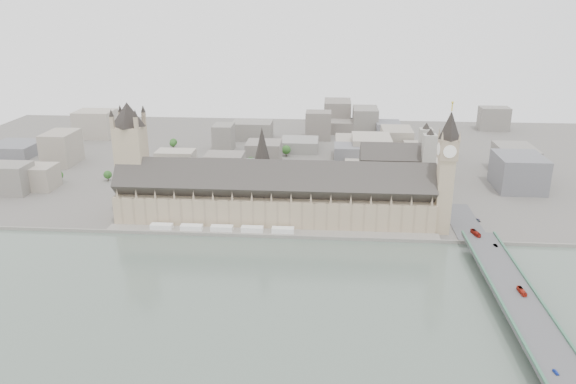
# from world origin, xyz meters

# --- Properties ---
(ground) EXTENTS (900.00, 900.00, 0.00)m
(ground) POSITION_xyz_m (0.00, 0.00, 0.00)
(ground) COLOR #595651
(ground) RESTS_ON ground
(river_thames) EXTENTS (600.00, 600.00, 0.00)m
(river_thames) POSITION_xyz_m (0.00, -165.00, 0.00)
(river_thames) COLOR #4D5B51
(river_thames) RESTS_ON ground
(embankment_wall) EXTENTS (600.00, 1.50, 3.00)m
(embankment_wall) POSITION_xyz_m (0.00, -15.00, 1.50)
(embankment_wall) COLOR gray
(embankment_wall) RESTS_ON ground
(river_terrace) EXTENTS (270.00, 15.00, 2.00)m
(river_terrace) POSITION_xyz_m (0.00, -7.50, 1.00)
(river_terrace) COLOR gray
(river_terrace) RESTS_ON ground
(terrace_tents) EXTENTS (118.00, 7.00, 4.00)m
(terrace_tents) POSITION_xyz_m (-40.00, -7.00, 4.00)
(terrace_tents) COLOR white
(terrace_tents) RESTS_ON river_terrace
(palace_of_westminster) EXTENTS (265.00, 40.73, 55.44)m
(palace_of_westminster) POSITION_xyz_m (0.00, 19.70, 22.71)
(palace_of_westminster) COLOR gray
(palace_of_westminster) RESTS_ON ground
(elizabeth_tower) EXTENTS (17.00, 17.00, 107.50)m
(elizabeth_tower) POSITION_xyz_m (138.00, 8.00, 58.09)
(elizabeth_tower) COLOR gray
(elizabeth_tower) RESTS_ON ground
(victoria_tower) EXTENTS (30.00, 30.00, 100.00)m
(victoria_tower) POSITION_xyz_m (-122.00, 26.00, 55.20)
(victoria_tower) COLOR gray
(victoria_tower) RESTS_ON ground
(central_tower) EXTENTS (13.00, 13.00, 48.00)m
(central_tower) POSITION_xyz_m (-10.00, 26.00, 57.92)
(central_tower) COLOR gray
(central_tower) RESTS_ON ground
(westminster_bridge) EXTENTS (25.00, 325.00, 10.25)m
(westminster_bridge) POSITION_xyz_m (162.00, -87.50, 5.12)
(westminster_bridge) COLOR #474749
(westminster_bridge) RESTS_ON ground
(bridge_parapets) EXTENTS (25.00, 235.00, 1.15)m
(bridge_parapets) POSITION_xyz_m (162.00, -132.00, 10.82)
(bridge_parapets) COLOR #38664E
(bridge_parapets) RESTS_ON westminster_bridge
(westminster_abbey) EXTENTS (68.00, 36.00, 64.00)m
(westminster_abbey) POSITION_xyz_m (110.92, 95.00, 25.08)
(westminster_abbey) COLOR gray
(westminster_abbey) RESTS_ON ground
(city_skyline_inland) EXTENTS (720.00, 360.00, 38.00)m
(city_skyline_inland) POSITION_xyz_m (0.00, 245.00, 19.00)
(city_skyline_inland) COLOR gray
(city_skyline_inland) RESTS_ON ground
(park_trees) EXTENTS (110.00, 30.00, 15.00)m
(park_trees) POSITION_xyz_m (-10.00, 60.00, 7.50)
(park_trees) COLOR #254C1B
(park_trees) RESTS_ON ground
(red_bus_north) EXTENTS (5.59, 12.20, 3.31)m
(red_bus_north) POSITION_xyz_m (158.59, -20.19, 11.91)
(red_bus_north) COLOR maroon
(red_bus_north) RESTS_ON westminster_bridge
(red_bus_south) EXTENTS (3.36, 10.62, 2.91)m
(red_bus_south) POSITION_xyz_m (165.49, -109.13, 11.71)
(red_bus_south) COLOR #B12616
(red_bus_south) RESTS_ON westminster_bridge
(car_blue) EXTENTS (2.50, 4.40, 1.41)m
(car_blue) POSITION_xyz_m (157.50, -187.31, 10.96)
(car_blue) COLOR #1A37AA
(car_blue) RESTS_ON westminster_bridge
(car_silver) EXTENTS (2.65, 4.46, 1.39)m
(car_silver) POSITION_xyz_m (168.41, -39.69, 10.94)
(car_silver) COLOR gray
(car_silver) RESTS_ON westminster_bridge
(car_approach) EXTENTS (2.98, 5.76, 1.60)m
(car_approach) POSITION_xyz_m (167.68, 8.72, 11.05)
(car_approach) COLOR gray
(car_approach) RESTS_ON westminster_bridge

